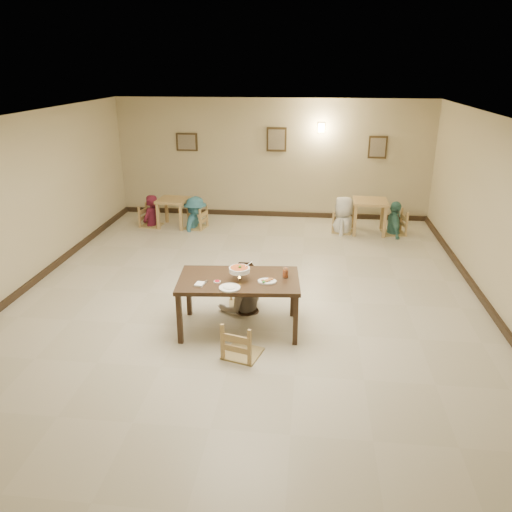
# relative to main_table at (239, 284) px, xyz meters

# --- Properties ---
(floor) EXTENTS (10.00, 10.00, 0.00)m
(floor) POSITION_rel_main_table_xyz_m (-0.00, 1.07, -0.75)
(floor) COLOR beige
(floor) RESTS_ON ground
(ceiling) EXTENTS (10.00, 10.00, 0.00)m
(ceiling) POSITION_rel_main_table_xyz_m (-0.00, 1.07, 2.25)
(ceiling) COLOR silver
(ceiling) RESTS_ON wall_back
(wall_back) EXTENTS (10.00, 0.00, 10.00)m
(wall_back) POSITION_rel_main_table_xyz_m (-0.00, 6.07, 0.75)
(wall_back) COLOR #C1B28E
(wall_back) RESTS_ON floor
(wall_front) EXTENTS (10.00, 0.00, 10.00)m
(wall_front) POSITION_rel_main_table_xyz_m (-0.00, -3.93, 0.75)
(wall_front) COLOR #C1B28E
(wall_front) RESTS_ON floor
(wall_left) EXTENTS (0.00, 10.00, 10.00)m
(wall_left) POSITION_rel_main_table_xyz_m (-4.00, 1.07, 0.75)
(wall_left) COLOR #C1B28E
(wall_left) RESTS_ON floor
(wall_right) EXTENTS (0.00, 10.00, 10.00)m
(wall_right) POSITION_rel_main_table_xyz_m (4.00, 1.07, 0.75)
(wall_right) COLOR #C1B28E
(wall_right) RESTS_ON floor
(baseboard_back) EXTENTS (8.00, 0.06, 0.12)m
(baseboard_back) POSITION_rel_main_table_xyz_m (-0.00, 6.04, -0.69)
(baseboard_back) COLOR black
(baseboard_back) RESTS_ON floor
(baseboard_left) EXTENTS (0.06, 10.00, 0.12)m
(baseboard_left) POSITION_rel_main_table_xyz_m (-3.97, 1.07, -0.69)
(baseboard_left) COLOR black
(baseboard_left) RESTS_ON floor
(baseboard_right) EXTENTS (0.06, 10.00, 0.12)m
(baseboard_right) POSITION_rel_main_table_xyz_m (3.97, 1.07, -0.69)
(baseboard_right) COLOR black
(baseboard_right) RESTS_ON floor
(picture_a) EXTENTS (0.55, 0.04, 0.45)m
(picture_a) POSITION_rel_main_table_xyz_m (-2.20, 6.03, 1.15)
(picture_a) COLOR #372815
(picture_a) RESTS_ON wall_back
(picture_b) EXTENTS (0.50, 0.04, 0.60)m
(picture_b) POSITION_rel_main_table_xyz_m (0.10, 6.03, 1.25)
(picture_b) COLOR #372815
(picture_b) RESTS_ON wall_back
(picture_c) EXTENTS (0.45, 0.04, 0.55)m
(picture_c) POSITION_rel_main_table_xyz_m (2.60, 6.03, 1.10)
(picture_c) COLOR #372815
(picture_c) RESTS_ON wall_back
(wall_sconce) EXTENTS (0.16, 0.05, 0.22)m
(wall_sconce) POSITION_rel_main_table_xyz_m (1.20, 6.03, 1.55)
(wall_sconce) COLOR #FFD88C
(wall_sconce) RESTS_ON wall_back
(main_table) EXTENTS (1.85, 1.15, 0.83)m
(main_table) POSITION_rel_main_table_xyz_m (0.00, 0.00, 0.00)
(main_table) COLOR #372415
(main_table) RESTS_ON floor
(chair_far) EXTENTS (0.43, 0.43, 0.92)m
(chair_far) POSITION_rel_main_table_xyz_m (-0.06, 0.75, -0.29)
(chair_far) COLOR tan
(chair_far) RESTS_ON floor
(chair_near) EXTENTS (0.48, 0.48, 1.02)m
(chair_near) POSITION_rel_main_table_xyz_m (0.15, -0.72, -0.24)
(chair_near) COLOR tan
(chair_near) RESTS_ON floor
(main_diner) EXTENTS (0.98, 0.88, 1.66)m
(main_diner) POSITION_rel_main_table_xyz_m (-0.05, 0.65, 0.08)
(main_diner) COLOR gray
(main_diner) RESTS_ON floor
(curry_warmer) EXTENTS (0.34, 0.30, 0.27)m
(curry_warmer) POSITION_rel_main_table_xyz_m (0.02, -0.04, 0.24)
(curry_warmer) COLOR silver
(curry_warmer) RESTS_ON main_table
(rice_plate_far) EXTENTS (0.31, 0.31, 0.07)m
(rice_plate_far) POSITION_rel_main_table_xyz_m (-0.03, 0.30, 0.10)
(rice_plate_far) COLOR white
(rice_plate_far) RESTS_ON main_table
(rice_plate_near) EXTENTS (0.30, 0.30, 0.07)m
(rice_plate_near) POSITION_rel_main_table_xyz_m (-0.08, -0.36, 0.10)
(rice_plate_near) COLOR white
(rice_plate_near) RESTS_ON main_table
(fried_plate) EXTENTS (0.27, 0.27, 0.06)m
(fried_plate) POSITION_rel_main_table_xyz_m (0.42, -0.08, 0.10)
(fried_plate) COLOR white
(fried_plate) RESTS_ON main_table
(chili_dish) EXTENTS (0.10, 0.10, 0.02)m
(chili_dish) POSITION_rel_main_table_xyz_m (-0.29, -0.16, 0.09)
(chili_dish) COLOR white
(chili_dish) RESTS_ON main_table
(napkin_cutlery) EXTENTS (0.16, 0.24, 0.03)m
(napkin_cutlery) POSITION_rel_main_table_xyz_m (-0.52, -0.29, 0.10)
(napkin_cutlery) COLOR white
(napkin_cutlery) RESTS_ON main_table
(drink_glass) EXTENTS (0.08, 0.08, 0.16)m
(drink_glass) POSITION_rel_main_table_xyz_m (0.68, 0.12, 0.16)
(drink_glass) COLOR white
(drink_glass) RESTS_ON main_table
(bg_table_left) EXTENTS (0.75, 0.75, 0.70)m
(bg_table_left) POSITION_rel_main_table_xyz_m (-2.34, 4.89, -0.18)
(bg_table_left) COLOR tan
(bg_table_left) RESTS_ON floor
(bg_table_right) EXTENTS (0.82, 0.82, 0.79)m
(bg_table_right) POSITION_rel_main_table_xyz_m (2.39, 4.93, -0.10)
(bg_table_right) COLOR tan
(bg_table_right) RESTS_ON floor
(bg_chair_ll) EXTENTS (0.47, 0.47, 1.00)m
(bg_chair_ll) POSITION_rel_main_table_xyz_m (-2.90, 4.84, -0.25)
(bg_chair_ll) COLOR tan
(bg_chair_ll) RESTS_ON floor
(bg_chair_lr) EXTENTS (0.48, 0.48, 1.02)m
(bg_chair_lr) POSITION_rel_main_table_xyz_m (-1.77, 4.83, -0.24)
(bg_chair_lr) COLOR tan
(bg_chair_lr) RESTS_ON floor
(bg_chair_rl) EXTENTS (0.45, 0.45, 0.96)m
(bg_chair_rl) POSITION_rel_main_table_xyz_m (1.80, 4.91, -0.27)
(bg_chair_rl) COLOR tan
(bg_chair_rl) RESTS_ON floor
(bg_chair_rr) EXTENTS (0.50, 0.50, 1.07)m
(bg_chair_rr) POSITION_rel_main_table_xyz_m (2.99, 4.91, -0.22)
(bg_chair_rr) COLOR tan
(bg_chair_rr) RESTS_ON floor
(bg_diner_a) EXTENTS (0.52, 0.65, 1.58)m
(bg_diner_a) POSITION_rel_main_table_xyz_m (-2.90, 4.84, 0.04)
(bg_diner_a) COLOR #561426
(bg_diner_a) RESTS_ON floor
(bg_diner_b) EXTENTS (0.68, 1.06, 1.56)m
(bg_diner_b) POSITION_rel_main_table_xyz_m (-1.77, 4.83, 0.03)
(bg_diner_b) COLOR teal
(bg_diner_b) RESTS_ON floor
(bg_diner_c) EXTENTS (0.68, 0.92, 1.73)m
(bg_diner_c) POSITION_rel_main_table_xyz_m (1.80, 4.91, 0.12)
(bg_diner_c) COLOR silver
(bg_diner_c) RESTS_ON floor
(bg_diner_d) EXTENTS (0.46, 0.95, 1.57)m
(bg_diner_d) POSITION_rel_main_table_xyz_m (2.99, 4.91, 0.04)
(bg_diner_d) COLOR teal
(bg_diner_d) RESTS_ON floor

